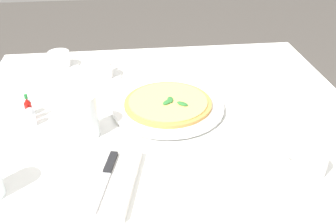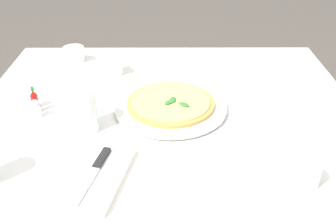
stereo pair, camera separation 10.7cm
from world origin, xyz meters
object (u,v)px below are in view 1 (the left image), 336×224
Objects in this scene: coffee_cup_far_left at (59,60)px; hot_sauce_bottle at (29,110)px; napkin_folded at (106,181)px; pizza_plate at (168,107)px; pizza at (168,103)px; coffee_cup_back_corner at (309,164)px; pepper_shaker at (28,108)px; salt_shaker at (31,117)px; water_glass_left_edge at (85,118)px; coffee_cup_near_left at (102,71)px; dinner_knife at (105,177)px.

hot_sauce_bottle is at bearing -6.56° from coffee_cup_far_left.
pizza_plate is at bearing 162.88° from napkin_folded.
pizza is 3.12× the size of hot_sauce_bottle.
pizza is 1.06× the size of napkin_folded.
pepper_shaker is (-0.34, -0.70, -0.00)m from coffee_cup_back_corner.
napkin_folded is 4.33× the size of salt_shaker.
hot_sauce_bottle reaches higher than pizza_plate.
water_glass_left_edge is 0.50× the size of napkin_folded.
coffee_cup_near_left reaches higher than pepper_shaker.
water_glass_left_edge is 0.17m from salt_shaker.
dinner_knife is (-0.02, -0.47, -0.01)m from coffee_cup_back_corner.
salt_shaker reaches higher than dinner_knife.
coffee_cup_far_left is at bearing 171.16° from pepper_shaker.
coffee_cup_near_left reaches higher than pizza.
water_glass_left_edge is (0.10, -0.23, 0.04)m from pizza_plate.
hot_sauce_bottle is 0.03m from pepper_shaker.
dinner_knife is at bearing 34.89° from pepper_shaker.
napkin_folded is at bearing 15.39° from coffee_cup_far_left.
pepper_shaker is at bearing -124.82° from water_glass_left_edge.
coffee_cup_near_left reaches higher than napkin_folded.
salt_shaker is at bearing -34.12° from coffee_cup_near_left.
coffee_cup_near_left is 0.55m from napkin_folded.
salt_shaker is (-0.27, -0.21, 0.00)m from dinner_knife.
coffee_cup_near_left is 0.67× the size of dinner_knife.
pepper_shaker is at bearing -116.27° from coffee_cup_back_corner.
dinner_knife is 0.37m from hot_sauce_bottle.
coffee_cup_far_left is at bearing -151.02° from dinner_knife.
coffee_cup_near_left is at bearing -163.86° from dinner_knife.
salt_shaker is at bearing -84.51° from pizza_plate.
pizza is (0.00, 0.00, 0.01)m from pizza_plate.
pizza_plate is 0.44m from coffee_cup_back_corner.
salt_shaker is (-0.27, -0.21, 0.02)m from napkin_folded.
napkin_folded is at bearing -92.26° from coffee_cup_back_corner.
coffee_cup_near_left is at bearing 55.42° from coffee_cup_far_left.
coffee_cup_far_left is 0.68m from dinner_knife.
pepper_shaker is at bearing -160.35° from salt_shaker.
hot_sauce_bottle is (0.01, -0.40, 0.01)m from pizza.
coffee_cup_far_left reaches higher than salt_shaker.
pepper_shaker is at bearing -8.84° from coffee_cup_far_left.
pizza is at bearing 162.84° from napkin_folded.
dinner_knife is (0.55, 0.02, -0.00)m from coffee_cup_near_left.
coffee_cup_far_left is 0.33m from pepper_shaker.
pizza_plate is 1.28× the size of pizza.
pizza is 0.36m from dinner_knife.
coffee_cup_back_corner is 0.76m from hot_sauce_bottle.
coffee_cup_near_left reaches higher than coffee_cup_far_left.
salt_shaker and pepper_shaker have the same top height.
napkin_folded is at bearing 2.52° from coffee_cup_near_left.
pizza reaches higher than pizza_plate.
pizza is at bearing 46.01° from coffee_cup_far_left.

